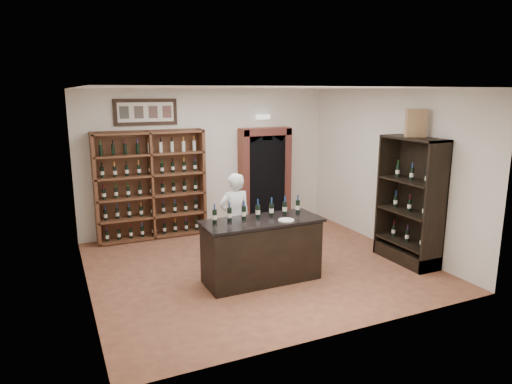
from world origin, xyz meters
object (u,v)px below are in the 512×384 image
side_cabinet (410,220)px  wine_crate (416,123)px  shopkeeper (235,218)px  tasting_counter (262,251)px  counter_bottle_0 (215,216)px  wine_shelf (151,185)px

side_cabinet → wine_crate: 1.68m
side_cabinet → wine_crate: (-0.02, 0.01, 1.68)m
shopkeeper → wine_crate: (2.76, -1.28, 1.64)m
tasting_counter → counter_bottle_0: 0.96m
wine_shelf → wine_crate: bearing=-40.3°
counter_bottle_0 → wine_crate: bearing=-7.2°
wine_shelf → tasting_counter: 3.19m
wine_shelf → shopkeeper: size_ratio=1.39×
tasting_counter → side_cabinet: bearing=-6.3°
counter_bottle_0 → side_cabinet: side_cabinet is taller
counter_bottle_0 → side_cabinet: 3.49m
side_cabinet → wine_crate: bearing=162.6°
wine_shelf → tasting_counter: wine_shelf is taller
tasting_counter → wine_crate: 3.34m
tasting_counter → side_cabinet: (2.72, -0.30, 0.26)m
counter_bottle_0 → side_cabinet: bearing=-7.3°
shopkeeper → wine_crate: wine_crate is taller
wine_shelf → wine_crate: size_ratio=4.72×
tasting_counter → shopkeeper: shopkeeper is taller
tasting_counter → counter_bottle_0: counter_bottle_0 is taller
wine_shelf → shopkeeper: 2.23m
counter_bottle_0 → shopkeeper: bearing=51.8°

